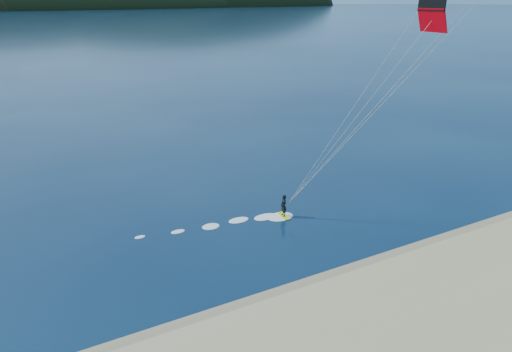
# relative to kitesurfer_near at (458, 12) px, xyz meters

# --- Properties ---
(wet_sand) EXTENTS (220.00, 2.50, 0.10)m
(wet_sand) POSITION_rel_kitesurfer_near_xyz_m (-14.43, -2.57, -14.08)
(wet_sand) COLOR #927C55
(wet_sand) RESTS_ON ground
(headland) EXTENTS (1200.00, 310.00, 140.00)m
(headland) POSITION_rel_kitesurfer_near_xyz_m (-13.80, 738.21, -14.13)
(headland) COLOR black
(headland) RESTS_ON ground
(kitesurfer_near) EXTENTS (22.83, 9.28, 18.36)m
(kitesurfer_near) POSITION_rel_kitesurfer_near_xyz_m (0.00, 0.00, 0.00)
(kitesurfer_near) COLOR #DBF01C
(kitesurfer_near) RESTS_ON ground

